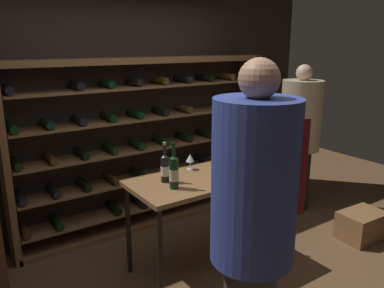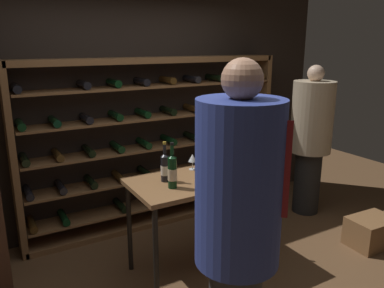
# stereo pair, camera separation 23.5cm
# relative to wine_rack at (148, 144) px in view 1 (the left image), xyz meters

# --- Properties ---
(back_wall) EXTENTS (5.31, 0.10, 2.84)m
(back_wall) POSITION_rel_wine_rack_xyz_m (-0.25, 0.21, 0.47)
(back_wall) COLOR black
(back_wall) RESTS_ON ground
(wine_rack) EXTENTS (3.04, 0.32, 1.90)m
(wine_rack) POSITION_rel_wine_rack_xyz_m (0.00, 0.00, 0.00)
(wine_rack) COLOR brown
(wine_rack) RESTS_ON ground
(tasting_table) EXTENTS (1.22, 0.68, 0.89)m
(tasting_table) POSITION_rel_wine_rack_xyz_m (-0.08, -1.09, -0.15)
(tasting_table) COLOR brown
(tasting_table) RESTS_ON ground
(person_bystander_dark_jacket) EXTENTS (0.49, 0.49, 1.81)m
(person_bystander_dark_jacket) POSITION_rel_wine_rack_xyz_m (1.72, -0.69, 0.04)
(person_bystander_dark_jacket) COLOR black
(person_bystander_dark_jacket) RESTS_ON ground
(person_guest_khaki) EXTENTS (0.48, 0.48, 1.98)m
(person_guest_khaki) POSITION_rel_wine_rack_xyz_m (-0.54, -2.27, 0.14)
(person_guest_khaki) COLOR #323232
(person_guest_khaki) RESTS_ON ground
(wine_crate) EXTENTS (0.50, 0.36, 0.30)m
(wine_crate) POSITION_rel_wine_rack_xyz_m (1.69, -1.64, -0.80)
(wine_crate) COLOR brown
(wine_crate) RESTS_ON ground
(wine_bottle_gold_foil) EXTENTS (0.08, 0.08, 0.39)m
(wine_bottle_gold_foil) POSITION_rel_wine_rack_xyz_m (-0.39, -1.19, 0.09)
(wine_bottle_gold_foil) COLOR black
(wine_bottle_gold_foil) RESTS_ON tasting_table
(wine_bottle_amber_reserve) EXTENTS (0.07, 0.07, 0.35)m
(wine_bottle_amber_reserve) POSITION_rel_wine_rack_xyz_m (-0.37, -1.01, 0.07)
(wine_bottle_amber_reserve) COLOR black
(wine_bottle_amber_reserve) RESTS_ON tasting_table
(wine_bottle_green_slim) EXTENTS (0.07, 0.07, 0.37)m
(wine_bottle_green_slim) POSITION_rel_wine_rack_xyz_m (0.39, -0.97, 0.07)
(wine_bottle_green_slim) COLOR black
(wine_bottle_green_slim) RESTS_ON tasting_table
(wine_glass_stemmed_left) EXTENTS (0.08, 0.08, 0.15)m
(wine_glass_stemmed_left) POSITION_rel_wine_rack_xyz_m (-0.01, -0.86, 0.05)
(wine_glass_stemmed_left) COLOR silver
(wine_glass_stemmed_left) RESTS_ON tasting_table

